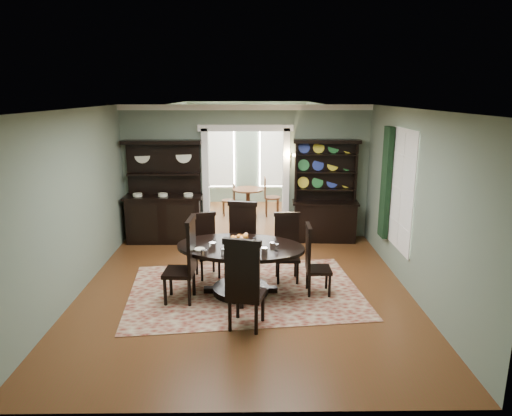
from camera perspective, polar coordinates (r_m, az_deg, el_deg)
The scene contains 19 objects.
room at distance 7.34m, azimuth -1.49°, elevation 1.06°, with size 5.51×6.01×3.01m.
parlor at distance 12.75m, azimuth -1.18°, elevation 6.42°, with size 3.51×3.50×3.01m.
doorway_trim at distance 10.23m, azimuth -1.28°, elevation 5.06°, with size 2.08×0.25×2.57m.
right_window at distance 8.60m, azimuth 16.86°, elevation 2.57°, with size 0.15×1.47×2.12m.
wall_sconce at distance 10.08m, azimuth 4.15°, elevation 6.44°, with size 0.27×0.21×0.21m.
rug at distance 7.80m, azimuth -1.37°, elevation -10.31°, with size 3.82×2.59×0.01m, color maroon.
dining_table at distance 7.53m, azimuth -1.96°, elevation -6.53°, with size 2.30×2.25×0.83m.
centerpiece at distance 7.38m, azimuth -2.06°, elevation -4.36°, with size 1.37×0.88×0.22m.
chair_far_left at distance 8.29m, azimuth -6.31°, elevation -4.40°, with size 0.55×0.54×1.16m.
chair_far_mid at distance 8.16m, azimuth -1.79°, elevation -3.79°, with size 0.59×0.56×1.38m.
chair_far_right at distance 8.10m, azimuth 3.88°, elevation -4.62°, with size 0.47×0.43×1.21m.
chair_end_left at distance 7.27m, azimuth -8.75°, elevation -6.23°, with size 0.51×0.54×1.38m.
chair_end_right at distance 7.55m, azimuth 7.12°, elevation -6.23°, with size 0.42×0.46×1.18m.
chair_near at distance 6.33m, azimuth -1.49°, elevation -9.28°, with size 0.62×0.60×1.37m.
sideboard at distance 10.32m, azimuth -11.40°, elevation 0.14°, with size 1.71×0.62×2.25m.
welsh_dresser at distance 10.28m, azimuth 8.61°, elevation 0.41°, with size 1.48×0.62×2.26m.
parlor_table at distance 12.15m, azimuth -1.01°, elevation 1.18°, with size 0.84×0.84×0.77m.
parlor_chair_left at distance 12.38m, azimuth -3.23°, elevation 1.18°, with size 0.38×0.37×0.85m.
parlor_chair_right at distance 12.29m, azimuth 1.68°, elevation 1.60°, with size 0.44×0.44×1.05m.
Camera 1 is at (0.10, -7.10, 3.25)m, focal length 32.00 mm.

